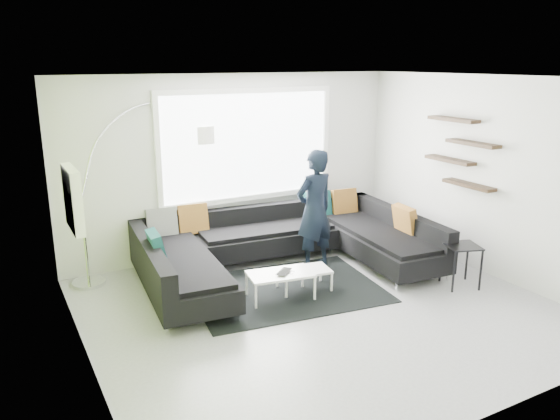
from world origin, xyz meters
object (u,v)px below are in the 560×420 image
object	(u,v)px
side_table	(461,266)
laptop	(287,273)
arc_lamp	(81,199)
sectional_sofa	(286,248)
person	(314,210)
coffee_table	(293,282)

from	to	relation	value
side_table	laptop	xyz separation A→B (m)	(-2.28, 0.76, 0.07)
arc_lamp	sectional_sofa	bearing A→B (deg)	-32.26
arc_lamp	side_table	xyz separation A→B (m)	(4.44, -2.48, -0.92)
person	sectional_sofa	bearing A→B (deg)	-5.90
coffee_table	laptop	distance (m)	0.25
arc_lamp	laptop	bearing A→B (deg)	-50.26
person	arc_lamp	bearing A→B (deg)	-25.83
coffee_table	arc_lamp	world-z (taller)	arc_lamp
sectional_sofa	arc_lamp	bearing A→B (deg)	164.96
coffee_table	person	bearing A→B (deg)	51.87
arc_lamp	person	bearing A→B (deg)	-28.76
coffee_table	side_table	distance (m)	2.31
person	laptop	bearing A→B (deg)	32.20
side_table	person	distance (m)	2.16
laptop	side_table	bearing A→B (deg)	-58.33
sectional_sofa	laptop	world-z (taller)	sectional_sofa
laptop	arc_lamp	bearing A→B (deg)	101.91
sectional_sofa	laptop	distance (m)	0.86
sectional_sofa	side_table	bearing A→B (deg)	-33.92
sectional_sofa	coffee_table	distance (m)	0.75
side_table	person	world-z (taller)	person
coffee_table	arc_lamp	distance (m)	3.00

